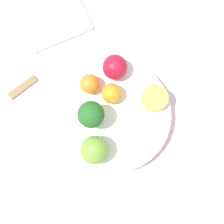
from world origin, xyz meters
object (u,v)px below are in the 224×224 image
at_px(bowl, 112,115).
at_px(orange_back, 112,93).
at_px(apple_green, 115,67).
at_px(spoon, 23,87).
at_px(small_cup, 155,100).
at_px(apple_red, 94,150).
at_px(orange_front, 90,84).
at_px(napkin, 55,20).
at_px(broccoli, 90,112).

relative_size(bowl, orange_back, 5.91).
distance_m(apple_green, spoon, 0.21).
xyz_separation_m(apple_green, small_cup, (0.06, -0.09, -0.01)).
bearing_deg(apple_green, bowl, -111.56).
bearing_deg(orange_back, small_cup, -25.61).
xyz_separation_m(apple_red, orange_front, (0.03, 0.13, -0.01)).
height_order(apple_green, napkin, apple_green).
xyz_separation_m(orange_back, spoon, (-0.18, 0.09, -0.05)).
xyz_separation_m(bowl, napkin, (-0.06, 0.26, -0.01)).
relative_size(napkin, spoon, 2.26).
height_order(orange_front, orange_back, same).
height_order(orange_front, napkin, orange_front).
height_order(bowl, spoon, bowl).
xyz_separation_m(apple_red, spoon, (-0.11, 0.19, -0.06)).
xyz_separation_m(orange_back, napkin, (-0.07, 0.22, -0.05)).
relative_size(orange_front, napkin, 0.26).
height_order(apple_red, spoon, apple_red).
distance_m(orange_back, small_cup, 0.09).
distance_m(orange_back, napkin, 0.24).
distance_m(apple_green, small_cup, 0.11).
bearing_deg(orange_back, napkin, 106.27).
height_order(broccoli, apple_red, broccoli).
xyz_separation_m(broccoli, small_cup, (0.13, -0.01, -0.03)).
height_order(napkin, spoon, same).
relative_size(bowl, apple_red, 4.38).
xyz_separation_m(apple_red, apple_green, (0.09, 0.15, -0.00)).
height_order(apple_red, orange_back, apple_red).
bearing_deg(apple_green, spoon, 169.37).
distance_m(napkin, spoon, 0.18).
xyz_separation_m(bowl, spoon, (-0.17, 0.12, -0.01)).
xyz_separation_m(apple_red, orange_back, (0.07, 0.10, -0.01)).
xyz_separation_m(broccoli, apple_green, (0.08, 0.08, -0.02)).
bearing_deg(apple_green, orange_back, -114.97).
bearing_deg(napkin, apple_red, -90.17).
relative_size(apple_green, small_cup, 0.95).
distance_m(broccoli, spoon, 0.18).
relative_size(orange_back, small_cup, 0.76).
xyz_separation_m(broccoli, spoon, (-0.12, 0.12, -0.07)).
bearing_deg(small_cup, napkin, 119.07).
bearing_deg(small_cup, apple_red, -157.67).
distance_m(small_cup, napkin, 0.30).
relative_size(small_cup, napkin, 0.34).
distance_m(apple_red, spoon, 0.22).
bearing_deg(bowl, broccoli, 173.50).
xyz_separation_m(orange_front, orange_back, (0.04, -0.03, 0.00)).
bearing_deg(orange_back, apple_green, 65.03).
height_order(broccoli, spoon, broccoli).
height_order(small_cup, spoon, small_cup).
relative_size(apple_green, orange_front, 1.26).
distance_m(apple_green, orange_back, 0.06).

